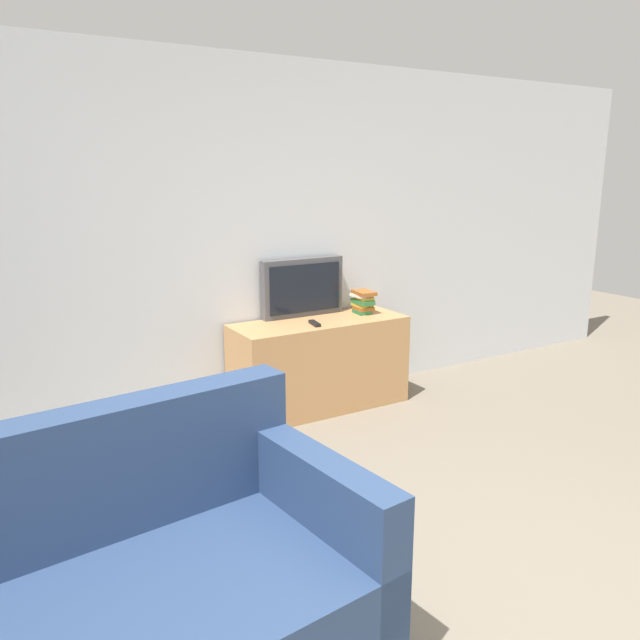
# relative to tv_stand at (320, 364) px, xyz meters

# --- Properties ---
(wall_back) EXTENTS (9.00, 0.06, 2.60)m
(wall_back) POSITION_rel_tv_stand_xyz_m (-0.89, 0.30, 0.95)
(wall_back) COLOR silver
(wall_back) RESTS_ON ground_plane
(tv_stand) EXTENTS (1.35, 0.50, 0.69)m
(tv_stand) POSITION_rel_tv_stand_xyz_m (0.00, 0.00, 0.00)
(tv_stand) COLOR tan
(tv_stand) RESTS_ON ground_plane
(television) EXTENTS (0.68, 0.09, 0.45)m
(television) POSITION_rel_tv_stand_xyz_m (-0.03, 0.21, 0.57)
(television) COLOR #4C4C51
(television) RESTS_ON tv_stand
(book_stack) EXTENTS (0.15, 0.21, 0.18)m
(book_stack) POSITION_rel_tv_stand_xyz_m (0.42, 0.04, 0.44)
(book_stack) COLOR #2D753D
(book_stack) RESTS_ON tv_stand
(remote_on_stand) EXTENTS (0.07, 0.16, 0.02)m
(remote_on_stand) POSITION_rel_tv_stand_xyz_m (-0.10, -0.10, 0.36)
(remote_on_stand) COLOR black
(remote_on_stand) RESTS_ON tv_stand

